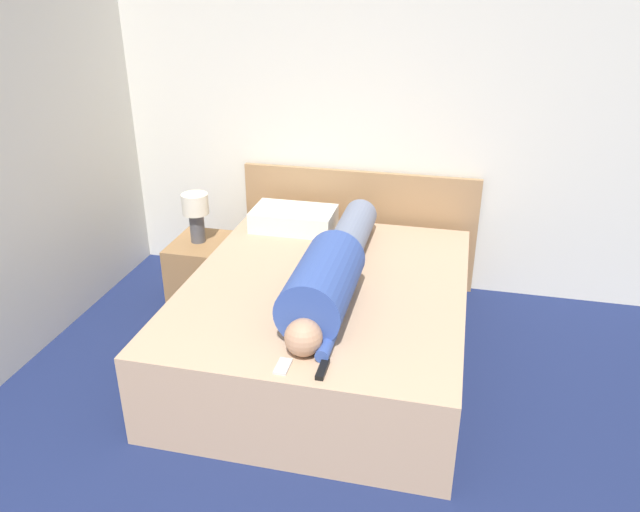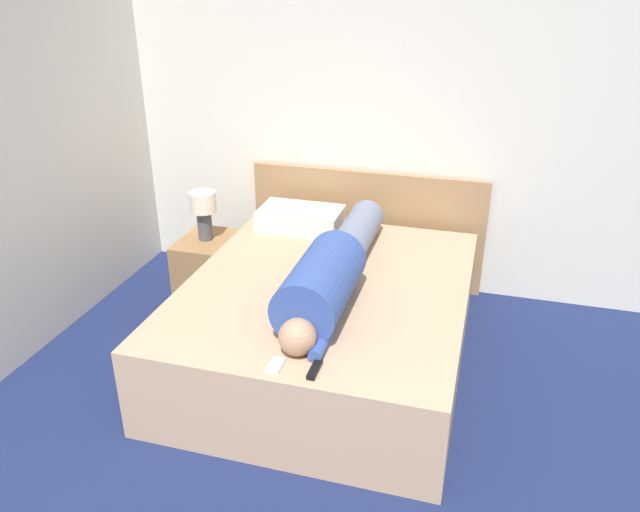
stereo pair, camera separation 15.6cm
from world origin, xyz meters
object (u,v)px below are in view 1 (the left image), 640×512
person_lying (332,270)px  cell_phone (283,366)px  table_lamp (196,211)px  bed (326,321)px  pillow_near_headboard (294,219)px  tv_remote (323,370)px  nightstand (201,270)px

person_lying → cell_phone: (-0.07, -0.79, -0.14)m
table_lamp → bed: bearing=-27.8°
person_lying → pillow_near_headboard: size_ratio=2.94×
bed → pillow_near_headboard: bearing=117.9°
person_lying → table_lamp: bearing=149.2°
bed → cell_phone: 0.94m
person_lying → tv_remote: 0.80m
pillow_near_headboard → cell_phone: bearing=-76.4°
cell_phone → tv_remote: bearing=2.8°
bed → cell_phone: cell_phone is taller
bed → person_lying: person_lying is taller
nightstand → table_lamp: size_ratio=1.38×
bed → tv_remote: tv_remote is taller
bed → pillow_near_headboard: 0.95m
nightstand → pillow_near_headboard: bearing=18.3°
nightstand → tv_remote: size_ratio=3.33×
nightstand → table_lamp: bearing=-90.0°
tv_remote → cell_phone: (-0.19, -0.01, -0.01)m
table_lamp → pillow_near_headboard: bearing=18.3°
bed → cell_phone: bearing=-90.5°
table_lamp → tv_remote: bearing=-49.1°
person_lying → tv_remote: (0.12, -0.78, -0.14)m
pillow_near_headboard → cell_phone: pillow_near_headboard is taller
bed → person_lying: bearing=-60.8°
bed → tv_remote: size_ratio=13.55×
nightstand → table_lamp: (0.00, -0.00, 0.46)m
bed → cell_phone: (-0.01, -0.90, 0.27)m
bed → table_lamp: (-1.08, 0.57, 0.42)m
bed → nightstand: bed is taller
table_lamp → cell_phone: bearing=-53.8°
bed → pillow_near_headboard: pillow_near_headboard is taller
table_lamp → cell_phone: size_ratio=2.78×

